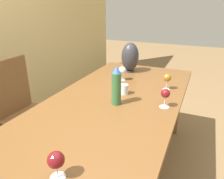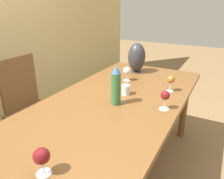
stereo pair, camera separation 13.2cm
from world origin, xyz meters
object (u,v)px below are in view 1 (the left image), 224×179
(wine_glass_0, at_px, (167,78))
(wine_glass_2, at_px, (56,161))
(vase, at_px, (130,57))
(wine_glass_4, at_px, (122,71))
(wine_glass_1, at_px, (165,94))
(water_tumbler, at_px, (124,89))
(chair_far, at_px, (25,109))
(water_bottle, at_px, (116,86))

(wine_glass_0, bearing_deg, wine_glass_2, 168.90)
(vase, bearing_deg, wine_glass_2, -172.01)
(wine_glass_4, bearing_deg, wine_glass_1, -130.88)
(water_tumbler, relative_size, vase, 0.26)
(wine_glass_1, xyz_separation_m, wine_glass_2, (-0.86, 0.29, -0.01))
(wine_glass_0, bearing_deg, wine_glass_4, 80.49)
(wine_glass_0, height_order, chair_far, chair_far)
(wine_glass_1, height_order, wine_glass_4, wine_glass_1)
(vase, xyz_separation_m, wine_glass_4, (-0.29, -0.02, -0.07))
(water_tumbler, xyz_separation_m, wine_glass_0, (0.24, -0.30, 0.06))
(wine_glass_1, relative_size, chair_far, 0.14)
(water_bottle, relative_size, vase, 0.93)
(wine_glass_0, bearing_deg, water_bottle, 146.65)
(water_tumbler, height_order, wine_glass_1, wine_glass_1)
(wine_glass_0, xyz_separation_m, wine_glass_4, (0.07, 0.43, -0.01))
(wine_glass_2, distance_m, wine_glass_4, 1.30)
(wine_glass_2, bearing_deg, wine_glass_1, -18.49)
(wine_glass_0, relative_size, chair_far, 0.14)
(wine_glass_2, height_order, wine_glass_4, wine_glass_4)
(water_bottle, bearing_deg, wine_glass_0, -33.35)
(water_bottle, relative_size, water_tumbler, 3.58)
(wine_glass_0, relative_size, wine_glass_4, 1.05)
(wine_glass_4, bearing_deg, water_tumbler, -156.32)
(wine_glass_0, bearing_deg, chair_far, 110.24)
(wine_glass_4, height_order, chair_far, chair_far)
(vase, xyz_separation_m, chair_far, (-0.81, 0.74, -0.38))
(wine_glass_1, bearing_deg, wine_glass_0, 8.37)
(water_tumbler, distance_m, wine_glass_1, 0.37)
(water_tumbler, xyz_separation_m, wine_glass_2, (-0.97, -0.06, 0.05))
(water_bottle, distance_m, vase, 0.82)
(water_tumbler, height_order, wine_glass_2, wine_glass_2)
(vase, bearing_deg, wine_glass_4, -175.28)
(vase, distance_m, wine_glass_2, 1.59)
(wine_glass_4, bearing_deg, chair_far, 123.93)
(water_bottle, bearing_deg, chair_far, 90.51)
(vase, relative_size, chair_far, 0.32)
(vase, height_order, wine_glass_4, vase)
(water_tumbler, bearing_deg, wine_glass_4, 23.68)
(water_bottle, xyz_separation_m, chair_far, (-0.01, 0.91, -0.36))
(chair_far, bearing_deg, wine_glass_2, -128.57)
(water_tumbler, bearing_deg, chair_far, 102.80)
(water_bottle, distance_m, water_tumbler, 0.22)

